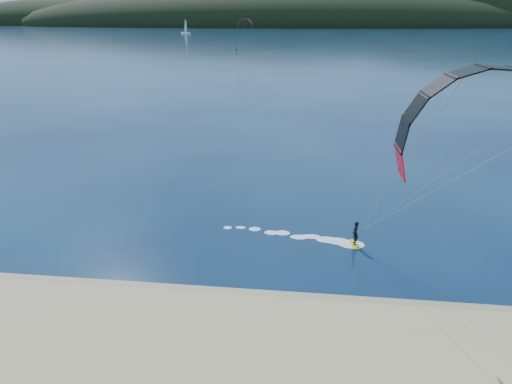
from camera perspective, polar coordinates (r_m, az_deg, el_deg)
ground at (r=24.63m, az=-6.56°, el=-19.57°), size 1800.00×1800.00×0.00m
wet_sand at (r=28.06m, az=-4.51°, el=-13.51°), size 220.00×2.50×0.10m
headland at (r=763.43m, az=6.61°, el=20.31°), size 1200.00×310.00×140.00m
kitesurfer_near at (r=27.26m, az=25.91°, el=4.73°), size 20.83×9.05×13.15m
kitesurfer_far at (r=212.25m, az=-1.43°, el=20.23°), size 9.08×7.05×13.10m
sailboat at (r=440.11m, az=-8.95°, el=19.43°), size 9.35×5.79×13.01m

